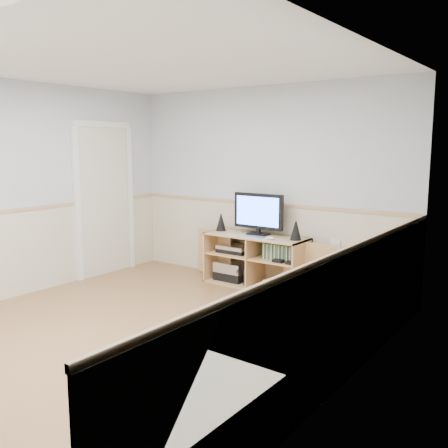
# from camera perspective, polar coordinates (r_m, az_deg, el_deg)

# --- Properties ---
(room) EXTENTS (4.04, 4.54, 2.54)m
(room) POSITION_cam_1_polar(r_m,az_deg,el_deg) (4.79, -9.37, 2.30)
(room) COLOR #AC7A4C
(room) RESTS_ON ground
(media_cabinet) EXTENTS (2.05, 0.49, 0.65)m
(media_cabinet) POSITION_cam_1_polar(r_m,az_deg,el_deg) (6.35, 3.93, -4.05)
(media_cabinet) COLOR tan
(media_cabinet) RESTS_ON floor
(monitor) EXTENTS (0.69, 0.18, 0.52)m
(monitor) POSITION_cam_1_polar(r_m,az_deg,el_deg) (6.23, 3.94, 1.33)
(monitor) COLOR black
(monitor) RESTS_ON media_cabinet
(speaker_left) EXTENTS (0.13, 0.13, 0.25)m
(speaker_left) POSITION_cam_1_polar(r_m,az_deg,el_deg) (6.55, -0.34, 0.29)
(speaker_left) COLOR black
(speaker_left) RESTS_ON media_cabinet
(speaker_right) EXTENTS (0.14, 0.14, 0.25)m
(speaker_right) POSITION_cam_1_polar(r_m,az_deg,el_deg) (5.97, 8.21, -0.63)
(speaker_right) COLOR black
(speaker_right) RESTS_ON media_cabinet
(keyboard) EXTENTS (0.34, 0.16, 0.01)m
(keyboard) POSITION_cam_1_polar(r_m,az_deg,el_deg) (6.12, 3.05, -1.45)
(keyboard) COLOR silver
(keyboard) RESTS_ON media_cabinet
(mouse) EXTENTS (0.11, 0.10, 0.04)m
(mouse) POSITION_cam_1_polar(r_m,az_deg,el_deg) (5.97, 5.34, -1.62)
(mouse) COLOR white
(mouse) RESTS_ON media_cabinet
(av_components) EXTENTS (0.50, 0.30, 0.47)m
(av_components) POSITION_cam_1_polar(r_m,az_deg,el_deg) (6.52, 1.03, -4.73)
(av_components) COLOR black
(av_components) RESTS_ON media_cabinet
(game_consoles) EXTENTS (0.46, 0.30, 0.11)m
(game_consoles) POSITION_cam_1_polar(r_m,az_deg,el_deg) (6.19, 6.21, -6.94)
(game_consoles) COLOR white
(game_consoles) RESTS_ON media_cabinet
(game_cases) EXTENTS (0.40, 0.14, 0.19)m
(game_cases) POSITION_cam_1_polar(r_m,az_deg,el_deg) (6.08, 6.34, -3.20)
(game_cases) COLOR #3F8C3F
(game_cases) RESTS_ON media_cabinet
(wall_outlet) EXTENTS (0.12, 0.03, 0.12)m
(wall_outlet) POSITION_cam_1_polar(r_m,az_deg,el_deg) (6.03, 12.62, -2.34)
(wall_outlet) COLOR white
(wall_outlet) RESTS_ON wall_back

